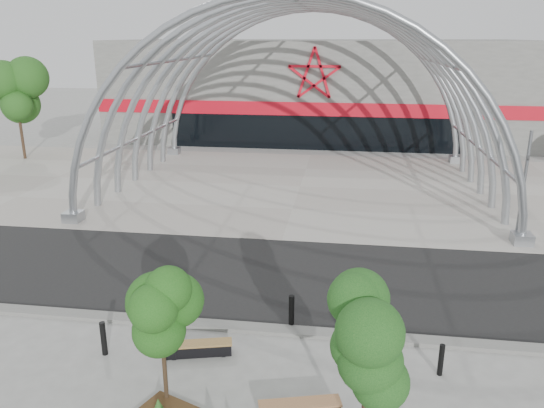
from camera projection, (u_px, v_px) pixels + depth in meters
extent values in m
plane|color=gray|center=(253.00, 325.00, 16.03)|extent=(140.00, 140.00, 0.00)
cube|color=black|center=(270.00, 276.00, 19.33)|extent=(140.00, 7.00, 0.02)
cube|color=#A7A096|center=(300.00, 187.00, 30.64)|extent=(60.00, 17.00, 0.04)
cube|color=slate|center=(252.00, 328.00, 15.78)|extent=(60.00, 0.50, 0.12)
cube|color=slate|center=(320.00, 88.00, 46.41)|extent=(34.00, 15.00, 8.00)
cube|color=black|center=(313.00, 133.00, 40.20)|extent=(22.00, 0.25, 2.60)
cube|color=red|center=(314.00, 109.00, 39.66)|extent=(34.00, 0.30, 1.00)
torus|color=#989DA2|center=(285.00, 233.00, 23.58)|extent=(20.36, 0.36, 20.36)
torus|color=#989DA2|center=(291.00, 215.00, 25.94)|extent=(20.36, 0.36, 20.36)
torus|color=#989DA2|center=(296.00, 200.00, 28.29)|extent=(20.36, 0.36, 20.36)
torus|color=#989DA2|center=(300.00, 187.00, 30.65)|extent=(20.36, 0.36, 20.36)
torus|color=#989DA2|center=(304.00, 176.00, 33.01)|extent=(20.36, 0.36, 20.36)
torus|color=#989DA2|center=(307.00, 167.00, 35.37)|extent=(20.36, 0.36, 20.36)
torus|color=#989DA2|center=(310.00, 158.00, 37.72)|extent=(20.36, 0.36, 20.36)
cylinder|color=#989DA2|center=(479.00, 148.00, 28.56)|extent=(0.20, 15.00, 0.20)
cylinder|color=#989DA2|center=(438.00, 62.00, 27.54)|extent=(0.20, 15.00, 0.20)
cylinder|color=#989DA2|center=(303.00, 3.00, 27.61)|extent=(0.20, 15.00, 0.20)
cylinder|color=#989DA2|center=(176.00, 60.00, 29.45)|extent=(0.20, 15.00, 0.20)
cylinder|color=#989DA2|center=(137.00, 138.00, 31.17)|extent=(0.20, 15.00, 0.20)
cube|color=#989DA2|center=(73.00, 217.00, 24.85)|extent=(0.80, 0.80, 0.50)
cube|color=#989DA2|center=(174.00, 151.00, 39.00)|extent=(0.80, 0.80, 0.50)
cube|color=#989DA2|center=(522.00, 239.00, 22.15)|extent=(0.80, 0.80, 0.50)
cube|color=#989DA2|center=(455.00, 159.00, 36.30)|extent=(0.80, 0.80, 0.50)
cone|color=#316424|center=(158.00, 406.00, 12.08)|extent=(0.34, 0.34, 0.42)
cylinder|color=slate|center=(523.00, 187.00, 21.95)|extent=(0.13, 0.13, 4.73)
imported|color=black|center=(527.00, 163.00, 21.63)|extent=(0.17, 0.67, 0.13)
cylinder|color=black|center=(165.00, 371.00, 12.50)|extent=(0.10, 0.10, 1.67)
ellipsoid|color=#134D10|center=(161.00, 314.00, 12.04)|extent=(1.43, 1.43, 1.82)
ellipsoid|color=#103D14|center=(369.00, 345.00, 10.11)|extent=(1.61, 1.61, 2.13)
cube|color=black|center=(199.00, 350.00, 14.52)|extent=(1.81, 0.77, 0.30)
cube|color=black|center=(174.00, 351.00, 14.44)|extent=(0.20, 0.41, 0.36)
cube|color=black|center=(223.00, 348.00, 14.58)|extent=(0.20, 0.41, 0.36)
cube|color=olive|center=(199.00, 343.00, 14.46)|extent=(1.87, 0.84, 0.05)
cube|color=black|center=(329.00, 408.00, 12.22)|extent=(0.21, 0.42, 0.37)
cube|color=#9A5C40|center=(300.00, 403.00, 12.08)|extent=(1.94, 0.89, 0.06)
cylinder|color=black|center=(178.00, 309.00, 15.92)|extent=(0.17, 0.17, 1.07)
cylinder|color=black|center=(104.00, 338.00, 14.45)|extent=(0.16, 0.16, 0.98)
cylinder|color=black|center=(291.00, 312.00, 15.76)|extent=(0.17, 0.17, 1.06)
cylinder|color=black|center=(372.00, 359.00, 13.48)|extent=(0.17, 0.17, 1.06)
cylinder|color=black|center=(441.00, 360.00, 13.59)|extent=(0.14, 0.14, 0.88)
cylinder|color=black|center=(22.00, 136.00, 37.09)|extent=(0.20, 0.20, 3.30)
ellipsoid|color=#184914|center=(16.00, 92.00, 36.18)|extent=(3.00, 3.00, 3.60)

